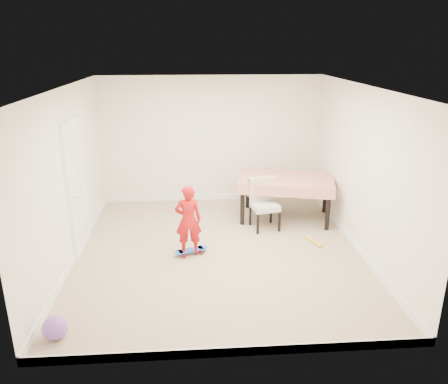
{
  "coord_description": "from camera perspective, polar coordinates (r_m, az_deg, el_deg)",
  "views": [
    {
      "loc": [
        -0.38,
        -6.34,
        3.2
      ],
      "look_at": [
        0.1,
        0.2,
        0.95
      ],
      "focal_mm": 35.0,
      "sensor_mm": 36.0,
      "label": 1
    }
  ],
  "objects": [
    {
      "name": "baseboard_front",
      "position": [
        4.99,
        1.19,
        -20.11
      ],
      "size": [
        4.5,
        0.02,
        0.12
      ],
      "primitive_type": "cube",
      "color": "white",
      "rests_on": "ground"
    },
    {
      "name": "ground",
      "position": [
        7.12,
        -0.69,
        -7.8
      ],
      "size": [
        5.0,
        5.0,
        0.0
      ],
      "primitive_type": "plane",
      "color": "tan",
      "rests_on": "ground"
    },
    {
      "name": "door",
      "position": [
        7.23,
        -18.74,
        0.38
      ],
      "size": [
        0.11,
        0.94,
        2.11
      ],
      "primitive_type": "cube",
      "color": "white",
      "rests_on": "ground"
    },
    {
      "name": "wall_back",
      "position": [
        9.04,
        -1.7,
        6.78
      ],
      "size": [
        4.5,
        0.04,
        2.6
      ],
      "primitive_type": "cube",
      "color": "white",
      "rests_on": "ground"
    },
    {
      "name": "dining_chair",
      "position": [
        7.83,
        5.38,
        -1.64
      ],
      "size": [
        0.61,
        0.67,
        0.92
      ],
      "primitive_type": null,
      "rotation": [
        0.0,
        0.0,
        0.2
      ],
      "color": "beige",
      "rests_on": "ground"
    },
    {
      "name": "baseboard_right",
      "position": [
        7.55,
        16.65,
        -6.51
      ],
      "size": [
        0.02,
        5.0,
        0.12
      ],
      "primitive_type": "cube",
      "color": "white",
      "rests_on": "ground"
    },
    {
      "name": "foam_toy",
      "position": [
        7.54,
        11.65,
        -6.35
      ],
      "size": [
        0.2,
        0.4,
        0.06
      ],
      "primitive_type": "cylinder",
      "rotation": [
        1.57,
        0.0,
        0.36
      ],
      "color": "yellow",
      "rests_on": "ground"
    },
    {
      "name": "baseboard_left",
      "position": [
        7.32,
        -18.64,
        -7.55
      ],
      "size": [
        0.02,
        5.0,
        0.12
      ],
      "primitive_type": "cube",
      "color": "white",
      "rests_on": "ground"
    },
    {
      "name": "wall_left",
      "position": [
        6.88,
        -19.63,
        1.76
      ],
      "size": [
        0.04,
        5.0,
        2.6
      ],
      "primitive_type": "cube",
      "color": "white",
      "rests_on": "ground"
    },
    {
      "name": "wall_right",
      "position": [
        7.12,
        17.5,
        2.55
      ],
      "size": [
        0.04,
        5.0,
        2.6
      ],
      "primitive_type": "cube",
      "color": "white",
      "rests_on": "ground"
    },
    {
      "name": "dining_table",
      "position": [
        8.37,
        8.04,
        -0.76
      ],
      "size": [
        1.94,
        1.46,
        0.82
      ],
      "primitive_type": null,
      "rotation": [
        0.0,
        0.0,
        -0.24
      ],
      "color": "red",
      "rests_on": "ground"
    },
    {
      "name": "skateboard",
      "position": [
        7.04,
        -4.35,
        -7.79
      ],
      "size": [
        0.59,
        0.39,
        0.08
      ],
      "primitive_type": null,
      "rotation": [
        0.0,
        0.0,
        0.37
      ],
      "color": "blue",
      "rests_on": "ground"
    },
    {
      "name": "ceiling",
      "position": [
        6.39,
        -0.78,
        13.35
      ],
      "size": [
        4.5,
        5.0,
        0.04
      ],
      "primitive_type": "cube",
      "color": "white",
      "rests_on": "wall_back"
    },
    {
      "name": "baseboard_back",
      "position": [
        9.38,
        -1.63,
        -0.63
      ],
      "size": [
        4.5,
        0.02,
        0.12
      ],
      "primitive_type": "cube",
      "color": "white",
      "rests_on": "ground"
    },
    {
      "name": "balloon",
      "position": [
        5.52,
        -21.22,
        -16.22
      ],
      "size": [
        0.28,
        0.28,
        0.28
      ],
      "primitive_type": "sphere",
      "color": "#8752C6",
      "rests_on": "ground"
    },
    {
      "name": "wall_front",
      "position": [
        4.32,
        1.29,
        -7.16
      ],
      "size": [
        4.5,
        0.04,
        2.6
      ],
      "primitive_type": "cube",
      "color": "white",
      "rests_on": "ground"
    },
    {
      "name": "child",
      "position": [
        6.8,
        -4.68,
        -3.94
      ],
      "size": [
        0.43,
        0.3,
        1.13
      ],
      "primitive_type": "imported",
      "rotation": [
        0.0,
        0.0,
        3.22
      ],
      "color": "red",
      "rests_on": "ground"
    }
  ]
}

